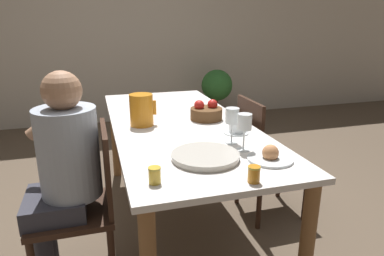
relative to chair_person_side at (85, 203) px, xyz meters
The scene contains 16 objects.
ground_plane 0.88m from the chair_person_side, 32.86° to the left, with size 20.00×20.00×0.00m, color brown.
wall_back 3.41m from the chair_person_side, 79.19° to the left, with size 10.00×0.06×2.60m.
dining_table 0.76m from the chair_person_side, 32.86° to the left, with size 0.86×2.02×0.76m.
chair_person_side is the anchor object (origin of this frame).
chair_opposite 1.29m from the chair_person_side, 16.36° to the left, with size 0.42×0.42×0.88m.
person_seated 0.24m from the chair_person_side, behind, with size 0.39×0.41×1.18m.
red_pitcher 0.67m from the chair_person_side, 47.21° to the left, with size 0.17×0.15×0.20m.
wine_glass_water 0.91m from the chair_person_side, ahead, with size 0.07×0.07×0.20m.
wine_glass_juice 0.94m from the chair_person_side, 13.23° to the right, with size 0.07×0.07×0.19m.
teacup_near_person 0.95m from the chair_person_side, ahead, with size 0.15×0.15×0.07m.
serving_tray 0.70m from the chair_person_side, 23.18° to the right, with size 0.33×0.33×0.03m.
bread_plate 1.00m from the chair_person_side, 21.65° to the right, with size 0.22×0.22×0.08m.
jam_jar_amber 0.62m from the chair_person_side, 55.07° to the right, with size 0.05×0.05×0.07m.
jam_jar_red 0.94m from the chair_person_side, 37.71° to the right, with size 0.05×0.05×0.07m.
fruit_bowl 0.97m from the chair_person_side, 27.14° to the left, with size 0.22×0.22×0.13m.
potted_plant 3.29m from the chair_person_side, 57.49° to the left, with size 0.44×0.44×0.76m.
Camera 1 is at (-0.53, -2.11, 1.40)m, focal length 32.00 mm.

